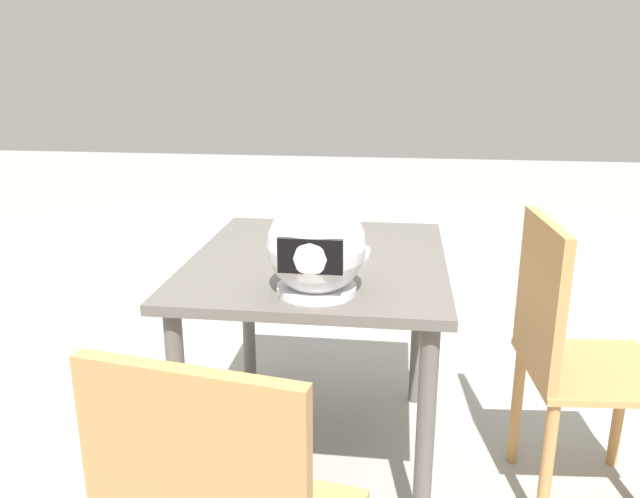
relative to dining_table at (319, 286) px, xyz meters
The scene contains 6 objects.
ground_plane 0.63m from the dining_table, ahead, with size 14.00×14.00×0.00m, color #9E9E99.
dining_table is the anchor object (origin of this frame).
pizza_plate 0.11m from the dining_table, 96.23° to the right, with size 0.33×0.33×0.01m, color white.
pizza 0.13m from the dining_table, 93.69° to the right, with size 0.28×0.28×0.05m.
motorcycle_helmet 0.39m from the dining_table, 96.45° to the left, with size 0.26×0.26×0.26m.
chair_side 0.78m from the dining_table, behind, with size 0.43×0.43×0.90m.
Camera 1 is at (-0.25, 1.90, 1.33)m, focal length 35.33 mm.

